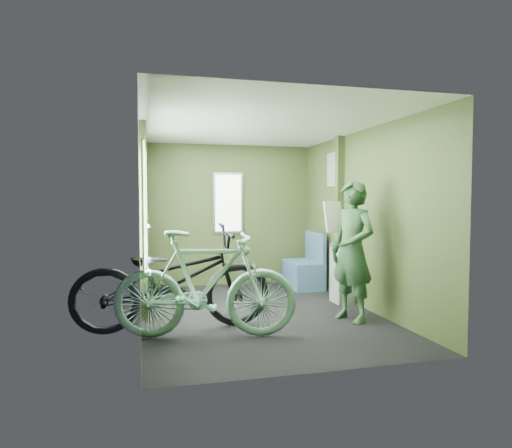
{
  "coord_description": "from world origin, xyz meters",
  "views": [
    {
      "loc": [
        -1.39,
        -5.39,
        1.4
      ],
      "look_at": [
        0.0,
        0.1,
        1.1
      ],
      "focal_mm": 32.0,
      "sensor_mm": 36.0,
      "label": 1
    }
  ],
  "objects_px": {
    "bicycle_mint": "(206,339)",
    "passenger": "(352,251)",
    "bicycle_black": "(174,331)",
    "waste_box": "(342,274)",
    "bench_seat": "(305,271)"
  },
  "relations": [
    {
      "from": "bicycle_mint",
      "to": "waste_box",
      "type": "distance_m",
      "value": 2.37
    },
    {
      "from": "bicycle_black",
      "to": "bicycle_mint",
      "type": "bearing_deg",
      "value": -140.73
    },
    {
      "from": "bicycle_black",
      "to": "bench_seat",
      "type": "relative_size",
      "value": 2.38
    },
    {
      "from": "waste_box",
      "to": "bench_seat",
      "type": "distance_m",
      "value": 1.17
    },
    {
      "from": "waste_box",
      "to": "bench_seat",
      "type": "relative_size",
      "value": 0.9
    },
    {
      "from": "waste_box",
      "to": "bicycle_black",
      "type": "bearing_deg",
      "value": -160.81
    },
    {
      "from": "bicycle_black",
      "to": "bicycle_mint",
      "type": "relative_size",
      "value": 1.15
    },
    {
      "from": "bicycle_mint",
      "to": "bicycle_black",
      "type": "bearing_deg",
      "value": 51.22
    },
    {
      "from": "bicycle_mint",
      "to": "passenger",
      "type": "xyz_separation_m",
      "value": [
        1.74,
        0.28,
        0.81
      ]
    },
    {
      "from": "bicycle_black",
      "to": "passenger",
      "type": "bearing_deg",
      "value": -92.69
    },
    {
      "from": "bicycle_black",
      "to": "waste_box",
      "type": "distance_m",
      "value": 2.49
    },
    {
      "from": "bicycle_mint",
      "to": "waste_box",
      "type": "xyz_separation_m",
      "value": [
        2.03,
        1.16,
        0.4
      ]
    },
    {
      "from": "bicycle_mint",
      "to": "passenger",
      "type": "distance_m",
      "value": 1.94
    },
    {
      "from": "bicycle_mint",
      "to": "waste_box",
      "type": "bearing_deg",
      "value": -49.14
    },
    {
      "from": "bicycle_black",
      "to": "bicycle_mint",
      "type": "distance_m",
      "value": 0.46
    }
  ]
}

